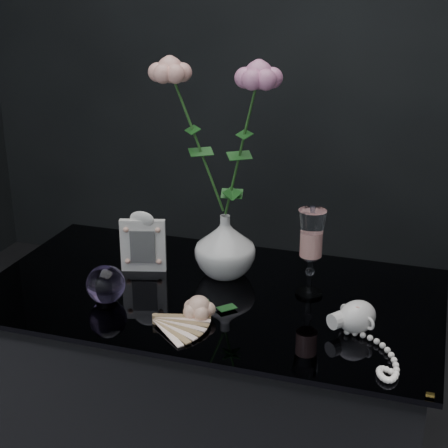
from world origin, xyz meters
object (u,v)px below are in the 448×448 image
(loose_rose, at_px, (199,307))
(wine_glass, at_px, (311,253))
(vase, at_px, (225,246))
(pearl_jar, at_px, (357,315))
(picture_frame, at_px, (143,241))
(paperweight, at_px, (106,284))

(loose_rose, bearing_deg, wine_glass, 25.82)
(vase, relative_size, loose_rose, 0.99)
(vase, distance_m, pearl_jar, 0.39)
(picture_frame, xyz_separation_m, paperweight, (-0.01, -0.18, -0.03))
(pearl_jar, bearing_deg, loose_rose, -133.65)
(paperweight, relative_size, pearl_jar, 0.35)
(pearl_jar, bearing_deg, vase, -169.85)
(picture_frame, relative_size, loose_rose, 1.00)
(picture_frame, bearing_deg, pearl_jar, -30.35)
(picture_frame, xyz_separation_m, pearl_jar, (0.54, -0.14, -0.04))
(vase, xyz_separation_m, wine_glass, (0.22, -0.04, 0.03))
(loose_rose, relative_size, pearl_jar, 0.63)
(vase, height_order, loose_rose, vase)
(picture_frame, relative_size, pearl_jar, 0.63)
(picture_frame, bearing_deg, wine_glass, -16.81)
(wine_glass, bearing_deg, paperweight, -157.55)
(picture_frame, bearing_deg, vase, -5.43)
(vase, relative_size, picture_frame, 0.99)
(vase, height_order, picture_frame, picture_frame)
(wine_glass, relative_size, picture_frame, 1.33)
(vase, distance_m, picture_frame, 0.20)
(loose_rose, height_order, pearl_jar, pearl_jar)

